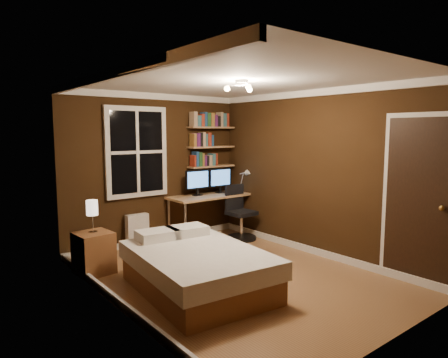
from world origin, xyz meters
TOP-DOWN VIEW (x-y plane):
  - floor at (0.00, 0.00)m, footprint 4.20×4.20m
  - wall_back at (0.00, 2.10)m, footprint 3.20×0.04m
  - wall_left at (-1.60, 0.00)m, footprint 0.04×4.20m
  - wall_right at (1.60, 0.00)m, footprint 0.04×4.20m
  - ceiling at (0.00, 0.00)m, footprint 3.20×4.20m
  - window at (-0.35, 2.06)m, footprint 1.06×0.06m
  - door at (1.59, -1.55)m, footprint 0.03×0.82m
  - door_knob at (1.55, -1.85)m, footprint 0.06×0.06m
  - ceiling_fixture at (0.00, -0.10)m, footprint 0.44×0.44m
  - bookshelf_lower at (1.08, 1.98)m, footprint 0.92×0.22m
  - books_row_lower at (1.08, 1.98)m, footprint 0.54×0.16m
  - bookshelf_middle at (1.08, 1.98)m, footprint 0.92×0.22m
  - books_row_middle at (1.08, 1.98)m, footprint 0.42×0.16m
  - bookshelf_upper at (1.08, 1.98)m, footprint 0.92×0.22m
  - books_row_upper at (1.08, 1.98)m, footprint 0.66×0.16m
  - bed at (-0.65, -0.06)m, footprint 1.49×1.94m
  - nightstand at (-1.40, 1.27)m, footprint 0.48×0.48m
  - bedside_lamp at (-1.40, 1.27)m, footprint 0.15×0.15m
  - radiator at (-0.41, 2.00)m, footprint 0.37×0.13m
  - desk at (0.96, 1.78)m, footprint 1.61×0.61m
  - monitor_left at (0.69, 1.86)m, footprint 0.48×0.12m
  - monitor_right at (1.19, 1.86)m, footprint 0.48×0.12m
  - desk_lamp at (1.59, 1.65)m, footprint 0.14×0.32m
  - office_chair at (1.25, 1.37)m, footprint 0.52×0.52m

SIDE VIEW (x-z plane):
  - floor at x=0.00m, z-range 0.00..0.00m
  - bed at x=-0.65m, z-range -0.04..0.57m
  - radiator at x=-0.41m, z-range 0.00..0.55m
  - nightstand at x=-1.40m, z-range 0.00..0.55m
  - office_chair at x=1.25m, z-range -0.12..0.83m
  - desk at x=0.96m, z-range 0.32..1.09m
  - bedside_lamp at x=-1.40m, z-range 0.55..0.99m
  - desk_lamp at x=1.59m, z-range 0.77..1.21m
  - monitor_left at x=0.69m, z-range 0.77..1.21m
  - monitor_right at x=1.19m, z-range 0.77..1.21m
  - door_knob at x=1.55m, z-range 0.97..1.03m
  - door at x=1.59m, z-range 0.00..2.05m
  - wall_back at x=0.00m, z-range 0.00..2.50m
  - wall_left at x=-1.60m, z-range 0.00..2.50m
  - wall_right at x=1.60m, z-range 0.00..2.50m
  - bookshelf_lower at x=1.08m, z-range 1.24..1.26m
  - books_row_lower at x=1.08m, z-range 1.26..1.49m
  - window at x=-0.35m, z-range 0.82..2.28m
  - bookshelf_middle at x=1.08m, z-range 1.59..1.61m
  - books_row_middle at x=1.08m, z-range 1.61..1.84m
  - bookshelf_upper at x=1.08m, z-range 1.94..1.96m
  - books_row_upper at x=1.08m, z-range 1.96..2.20m
  - ceiling_fixture at x=0.00m, z-range 2.31..2.49m
  - ceiling at x=0.00m, z-range 2.49..2.51m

